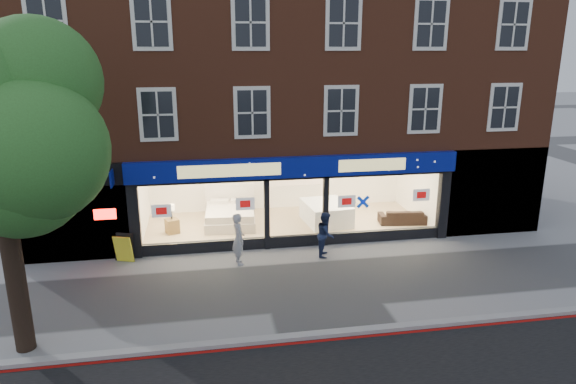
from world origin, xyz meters
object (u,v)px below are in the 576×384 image
object	(u,v)px
pedestrian_grey	(239,239)
pedestrian_blue	(326,234)
mattress_stack	(326,213)
display_bed	(230,215)
sofa	(403,216)
a_board	(124,248)

from	to	relation	value
pedestrian_grey	pedestrian_blue	world-z (taller)	pedestrian_grey
mattress_stack	pedestrian_blue	world-z (taller)	pedestrian_blue
display_bed	sofa	distance (m)	6.87
pedestrian_blue	display_bed	bearing A→B (deg)	58.58
pedestrian_blue	pedestrian_grey	bearing A→B (deg)	111.66
a_board	pedestrian_blue	size ratio (longest dim) A/B	0.62
display_bed	pedestrian_blue	xyz separation A→B (m)	(3.01, -3.55, 0.30)
a_board	display_bed	bearing A→B (deg)	57.34
a_board	pedestrian_blue	world-z (taller)	pedestrian_blue
sofa	pedestrian_blue	size ratio (longest dim) A/B	1.24
mattress_stack	a_board	world-z (taller)	a_board
sofa	pedestrian_blue	world-z (taller)	pedestrian_blue
a_board	pedestrian_grey	size ratio (longest dim) A/B	0.55
display_bed	sofa	world-z (taller)	display_bed
sofa	pedestrian_grey	bearing A→B (deg)	29.36
display_bed	pedestrian_grey	xyz separation A→B (m)	(0.05, -3.72, 0.39)
a_board	pedestrian_grey	bearing A→B (deg)	6.74
sofa	pedestrian_grey	distance (m)	7.25
mattress_stack	pedestrian_grey	distance (m)	4.95
pedestrian_blue	a_board	bearing A→B (deg)	102.87
display_bed	mattress_stack	distance (m)	3.82
display_bed	a_board	xyz separation A→B (m)	(-3.68, -2.91, -0.00)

